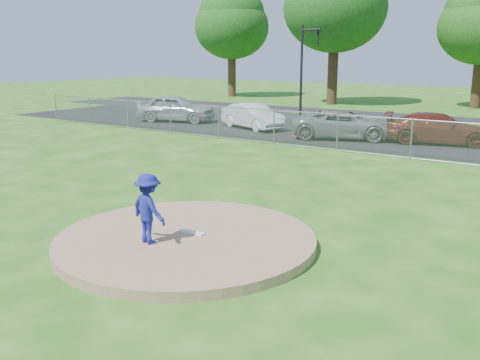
# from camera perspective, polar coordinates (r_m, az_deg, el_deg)

# --- Properties ---
(ground) EXTENTS (120.00, 120.00, 0.00)m
(ground) POSITION_cam_1_polar(r_m,az_deg,el_deg) (19.73, 13.19, 1.60)
(ground) COLOR #215612
(ground) RESTS_ON ground
(pitchers_mound) EXTENTS (5.40, 5.40, 0.20)m
(pitchers_mound) POSITION_cam_1_polar(r_m,az_deg,el_deg) (11.26, -5.77, -6.41)
(pitchers_mound) COLOR #926F50
(pitchers_mound) RESTS_ON ground
(pitching_rubber) EXTENTS (0.60, 0.15, 0.04)m
(pitching_rubber) POSITION_cam_1_polar(r_m,az_deg,el_deg) (11.36, -5.14, -5.57)
(pitching_rubber) COLOR white
(pitching_rubber) RESTS_ON pitchers_mound
(chain_link_fence) EXTENTS (40.00, 0.06, 1.50)m
(chain_link_fence) POSITION_cam_1_polar(r_m,az_deg,el_deg) (21.45, 15.25, 4.45)
(chain_link_fence) COLOR gray
(chain_link_fence) RESTS_ON ground
(parking_lot) EXTENTS (50.00, 8.00, 0.01)m
(parking_lot) POSITION_cam_1_polar(r_m,az_deg,el_deg) (25.82, 18.46, 3.99)
(parking_lot) COLOR black
(parking_lot) RESTS_ON ground
(street) EXTENTS (60.00, 7.00, 0.01)m
(street) POSITION_cam_1_polar(r_m,az_deg,el_deg) (33.04, 22.11, 5.60)
(street) COLOR black
(street) RESTS_ON ground
(tree_far_left) EXTENTS (6.72, 6.72, 10.74)m
(tree_far_left) POSITION_cam_1_polar(r_m,az_deg,el_deg) (50.31, -0.90, 16.95)
(tree_far_left) COLOR #3A2515
(tree_far_left) RESTS_ON ground
(traffic_signal_left) EXTENTS (1.28, 0.20, 5.60)m
(traffic_signal_left) POSITION_cam_1_polar(r_m,az_deg,el_deg) (33.90, 6.94, 12.35)
(traffic_signal_left) COLOR black
(traffic_signal_left) RESTS_ON ground
(pitcher) EXTENTS (0.99, 0.68, 1.41)m
(pitcher) POSITION_cam_1_polar(r_m,az_deg,el_deg) (10.72, -9.73, -3.04)
(pitcher) COLOR navy
(pitcher) RESTS_ON pitchers_mound
(traffic_cone) EXTENTS (0.33, 0.33, 0.64)m
(traffic_cone) POSITION_cam_1_polar(r_m,az_deg,el_deg) (25.96, 6.14, 5.37)
(traffic_cone) COLOR #FF550D
(traffic_cone) RESTS_ON parking_lot
(parked_car_silver) EXTENTS (4.89, 3.16, 1.55)m
(parked_car_silver) POSITION_cam_1_polar(r_m,az_deg,el_deg) (31.66, -6.85, 7.61)
(parked_car_silver) COLOR #A8A9AD
(parked_car_silver) RESTS_ON parking_lot
(parked_car_white) EXTENTS (4.24, 2.67, 1.32)m
(parked_car_white) POSITION_cam_1_polar(r_m,az_deg,el_deg) (28.44, 1.37, 6.83)
(parked_car_white) COLOR white
(parked_car_white) RESTS_ON parking_lot
(parked_car_gray) EXTENTS (5.27, 3.80, 1.33)m
(parked_car_gray) POSITION_cam_1_polar(r_m,az_deg,el_deg) (25.47, 11.04, 5.84)
(parked_car_gray) COLOR gray
(parked_car_gray) RESTS_ON parking_lot
(parked_car_darkred) EXTENTS (4.97, 3.04, 1.35)m
(parked_car_darkred) POSITION_cam_1_polar(r_m,az_deg,el_deg) (25.16, 20.44, 5.17)
(parked_car_darkred) COLOR #5D1F17
(parked_car_darkred) RESTS_ON parking_lot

